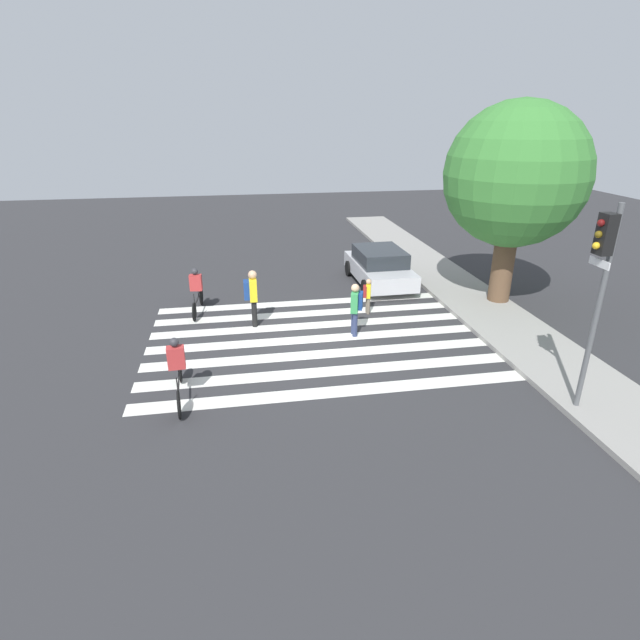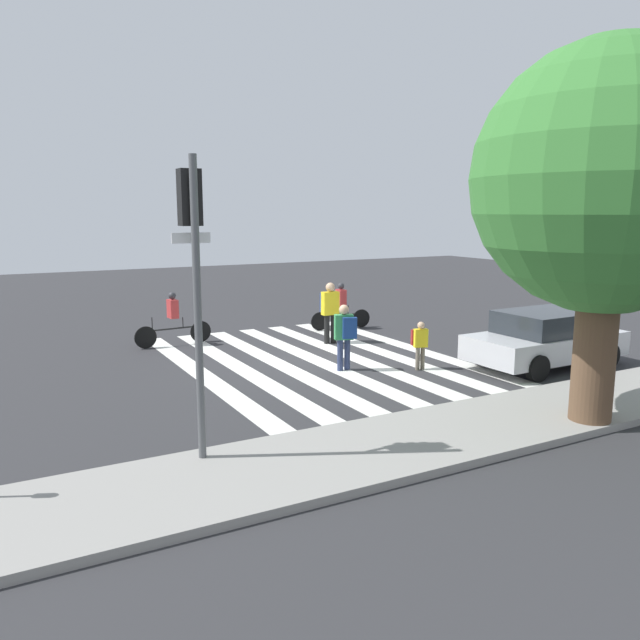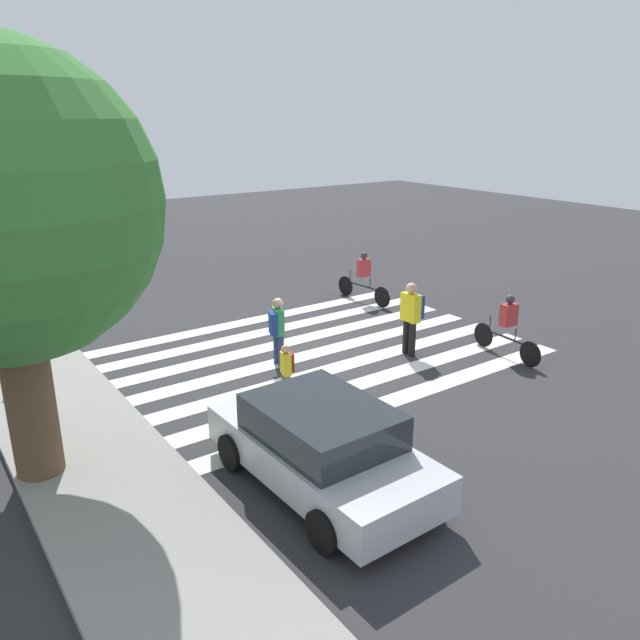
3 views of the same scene
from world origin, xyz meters
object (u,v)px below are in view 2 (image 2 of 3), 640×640
object	(u,v)px
street_tree	(608,181)
cyclist_near_curb	(341,304)
pedestrian_child_with_backpack	(420,342)
car_parked_far_curb	(546,338)
cyclist_mid_street	(173,317)
traffic_light	(193,252)
pedestrian_adult_blue_shirt	(329,308)
pedestrian_adult_yellow_jacket	(345,332)

from	to	relation	value
street_tree	cyclist_near_curb	bearing A→B (deg)	-95.03
pedestrian_child_with_backpack	car_parked_far_curb	distance (m)	3.31
cyclist_mid_street	cyclist_near_curb	world-z (taller)	cyclist_mid_street
cyclist_mid_street	pedestrian_child_with_backpack	bearing A→B (deg)	124.46
traffic_light	street_tree	bearing A→B (deg)	165.13
pedestrian_adult_blue_shirt	street_tree	bearing A→B (deg)	94.33
pedestrian_child_with_backpack	cyclist_near_curb	bearing A→B (deg)	-84.41
street_tree	cyclist_mid_street	size ratio (longest dim) A/B	2.92
pedestrian_adult_blue_shirt	cyclist_mid_street	size ratio (longest dim) A/B	0.79
pedestrian_child_with_backpack	pedestrian_adult_blue_shirt	world-z (taller)	pedestrian_adult_blue_shirt
pedestrian_adult_yellow_jacket	cyclist_mid_street	bearing A→B (deg)	139.97
pedestrian_child_with_backpack	cyclist_near_curb	distance (m)	5.85
pedestrian_child_with_backpack	car_parked_far_curb	size ratio (longest dim) A/B	0.29
pedestrian_child_with_backpack	car_parked_far_curb	world-z (taller)	car_parked_far_curb
cyclist_mid_street	street_tree	bearing A→B (deg)	110.04
traffic_light	cyclist_near_curb	distance (m)	12.08
pedestrian_adult_yellow_jacket	pedestrian_adult_blue_shirt	distance (m)	3.35
pedestrian_adult_blue_shirt	cyclist_mid_street	xyz separation A→B (m)	(4.25, -1.96, -0.22)
street_tree	traffic_light	bearing A→B (deg)	-14.87
pedestrian_adult_blue_shirt	car_parked_far_curb	world-z (taller)	pedestrian_adult_blue_shirt
pedestrian_adult_yellow_jacket	street_tree	bearing A→B (deg)	-52.55
cyclist_near_curb	pedestrian_child_with_backpack	bearing A→B (deg)	84.88
cyclist_mid_street	cyclist_near_curb	size ratio (longest dim) A/B	1.08
traffic_light	pedestrian_child_with_backpack	xyz separation A→B (m)	(-6.74, -3.11, -2.62)
pedestrian_adult_yellow_jacket	cyclist_mid_street	size ratio (longest dim) A/B	0.71
street_tree	pedestrian_adult_blue_shirt	world-z (taller)	street_tree
traffic_light	cyclist_mid_street	distance (m)	9.56
pedestrian_adult_yellow_jacket	cyclist_near_curb	size ratio (longest dim) A/B	0.77
street_tree	pedestrian_child_with_backpack	size ratio (longest dim) A/B	5.58
car_parked_far_curb	traffic_light	bearing A→B (deg)	9.54
street_tree	pedestrian_adult_yellow_jacket	world-z (taller)	street_tree
pedestrian_adult_blue_shirt	car_parked_far_curb	xyz separation A→B (m)	(-3.44, 5.21, -0.35)
street_tree	pedestrian_adult_yellow_jacket	distance (m)	6.99
cyclist_mid_street	traffic_light	bearing A→B (deg)	73.04
pedestrian_adult_blue_shirt	traffic_light	bearing A→B (deg)	48.76
pedestrian_child_with_backpack	pedestrian_adult_blue_shirt	bearing A→B (deg)	-67.91
traffic_light	pedestrian_adult_blue_shirt	world-z (taller)	traffic_light
pedestrian_adult_blue_shirt	cyclist_mid_street	bearing A→B (deg)	-23.97
traffic_light	cyclist_mid_street	world-z (taller)	traffic_light
traffic_light	cyclist_mid_street	bearing A→B (deg)	-103.10
traffic_light	car_parked_far_curb	world-z (taller)	traffic_light
pedestrian_child_with_backpack	cyclist_mid_street	size ratio (longest dim) A/B	0.52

